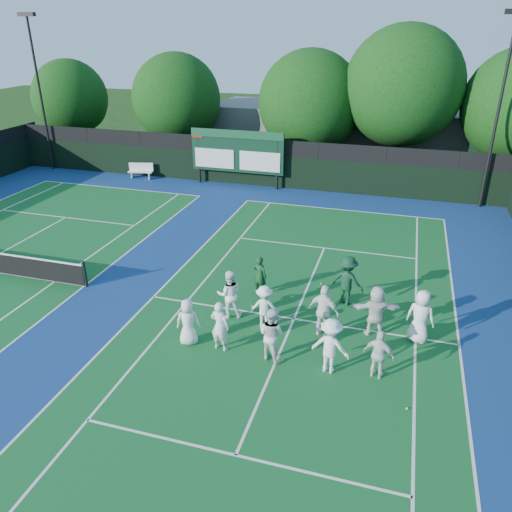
# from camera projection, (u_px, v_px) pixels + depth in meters

# --- Properties ---
(ground) EXTENTS (120.00, 120.00, 0.00)m
(ground) POSITION_uv_depth(u_px,v_px,m) (287.00, 334.00, 16.72)
(ground) COLOR #15340E
(ground) RESTS_ON ground
(court_apron) EXTENTS (34.00, 32.00, 0.01)m
(court_apron) POSITION_uv_depth(u_px,v_px,m) (141.00, 295.00, 19.15)
(court_apron) COLOR navy
(court_apron) RESTS_ON ground
(near_court) EXTENTS (11.05, 23.85, 0.01)m
(near_court) POSITION_uv_depth(u_px,v_px,m) (294.00, 319.00, 17.59)
(near_court) COLOR #115422
(near_court) RESTS_ON ground
(back_fence) EXTENTS (34.00, 0.08, 3.00)m
(back_fence) POSITION_uv_depth(u_px,v_px,m) (254.00, 164.00, 31.59)
(back_fence) COLOR black
(back_fence) RESTS_ON ground
(scoreboard) EXTENTS (6.00, 0.21, 3.55)m
(scoreboard) POSITION_uv_depth(u_px,v_px,m) (237.00, 152.00, 31.15)
(scoreboard) COLOR black
(scoreboard) RESTS_ON ground
(clubhouse) EXTENTS (18.00, 6.00, 4.00)m
(clubhouse) POSITION_uv_depth(u_px,v_px,m) (336.00, 134.00, 37.23)
(clubhouse) COLOR slate
(clubhouse) RESTS_ON ground
(light_pole_left) EXTENTS (1.20, 0.30, 10.12)m
(light_pole_left) POSITION_uv_depth(u_px,v_px,m) (37.00, 76.00, 33.14)
(light_pole_left) COLOR black
(light_pole_left) RESTS_ON ground
(light_pole_right) EXTENTS (1.20, 0.30, 10.12)m
(light_pole_right) POSITION_uv_depth(u_px,v_px,m) (502.00, 91.00, 25.74)
(light_pole_right) COLOR black
(light_pole_right) RESTS_ON ground
(bench) EXTENTS (1.68, 0.81, 1.03)m
(bench) POSITION_uv_depth(u_px,v_px,m) (141.00, 170.00, 33.41)
(bench) COLOR white
(bench) RESTS_ON ground
(tree_a) EXTENTS (5.51, 5.51, 7.20)m
(tree_a) POSITION_uv_depth(u_px,v_px,m) (73.00, 99.00, 37.44)
(tree_a) COLOR black
(tree_a) RESTS_ON ground
(tree_b) EXTENTS (6.17, 6.17, 7.78)m
(tree_b) POSITION_uv_depth(u_px,v_px,m) (179.00, 101.00, 35.07)
(tree_b) COLOR black
(tree_b) RESTS_ON ground
(tree_c) EXTENTS (6.74, 6.74, 8.15)m
(tree_c) POSITION_uv_depth(u_px,v_px,m) (313.00, 106.00, 32.57)
(tree_c) COLOR black
(tree_c) RESTS_ON ground
(tree_d) EXTENTS (7.27, 7.27, 9.61)m
(tree_d) POSITION_uv_depth(u_px,v_px,m) (405.00, 90.00, 30.59)
(tree_d) COLOR black
(tree_d) RESTS_ON ground
(tennis_ball_0) EXTENTS (0.07, 0.07, 0.07)m
(tennis_ball_0) POSITION_uv_depth(u_px,v_px,m) (252.00, 306.00, 18.32)
(tennis_ball_0) COLOR yellow
(tennis_ball_0) RESTS_ON ground
(tennis_ball_1) EXTENTS (0.07, 0.07, 0.07)m
(tennis_ball_1) POSITION_uv_depth(u_px,v_px,m) (326.00, 334.00, 16.72)
(tennis_ball_1) COLOR yellow
(tennis_ball_1) RESTS_ON ground
(tennis_ball_2) EXTENTS (0.07, 0.07, 0.07)m
(tennis_ball_2) POSITION_uv_depth(u_px,v_px,m) (407.00, 409.00, 13.46)
(tennis_ball_2) COLOR yellow
(tennis_ball_2) RESTS_ON ground
(tennis_ball_4) EXTENTS (0.07, 0.07, 0.07)m
(tennis_ball_4) POSITION_uv_depth(u_px,v_px,m) (321.00, 284.00, 19.92)
(tennis_ball_4) COLOR yellow
(tennis_ball_4) RESTS_ON ground
(player_front_0) EXTENTS (0.89, 0.70, 1.60)m
(player_front_0) POSITION_uv_depth(u_px,v_px,m) (188.00, 322.00, 15.96)
(player_front_0) COLOR white
(player_front_0) RESTS_ON ground
(player_front_1) EXTENTS (0.68, 0.50, 1.72)m
(player_front_1) POSITION_uv_depth(u_px,v_px,m) (220.00, 326.00, 15.63)
(player_front_1) COLOR white
(player_front_1) RESTS_ON ground
(player_front_2) EXTENTS (1.06, 0.95, 1.78)m
(player_front_2) POSITION_uv_depth(u_px,v_px,m) (271.00, 334.00, 15.17)
(player_front_2) COLOR silver
(player_front_2) RESTS_ON ground
(player_front_3) EXTENTS (1.24, 0.84, 1.78)m
(player_front_3) POSITION_uv_depth(u_px,v_px,m) (330.00, 346.00, 14.62)
(player_front_3) COLOR white
(player_front_3) RESTS_ON ground
(player_front_4) EXTENTS (0.99, 0.61, 1.57)m
(player_front_4) POSITION_uv_depth(u_px,v_px,m) (379.00, 355.00, 14.40)
(player_front_4) COLOR silver
(player_front_4) RESTS_ON ground
(player_back_0) EXTENTS (1.06, 0.95, 1.79)m
(player_back_0) POSITION_uv_depth(u_px,v_px,m) (229.00, 294.00, 17.40)
(player_back_0) COLOR white
(player_back_0) RESTS_ON ground
(player_back_1) EXTENTS (1.10, 0.78, 1.54)m
(player_back_1) POSITION_uv_depth(u_px,v_px,m) (264.00, 307.00, 16.87)
(player_back_1) COLOR white
(player_back_1) RESTS_ON ground
(player_back_2) EXTENTS (1.18, 0.77, 1.87)m
(player_back_2) POSITION_uv_depth(u_px,v_px,m) (324.00, 311.00, 16.29)
(player_back_2) COLOR white
(player_back_2) RESTS_ON ground
(player_back_3) EXTENTS (1.73, 0.91, 1.78)m
(player_back_3) POSITION_uv_depth(u_px,v_px,m) (376.00, 311.00, 16.41)
(player_back_3) COLOR silver
(player_back_3) RESTS_ON ground
(player_back_4) EXTENTS (1.03, 0.82, 1.84)m
(player_back_4) POSITION_uv_depth(u_px,v_px,m) (420.00, 316.00, 16.03)
(player_back_4) COLOR white
(player_back_4) RESTS_ON ground
(coach_left) EXTENTS (0.65, 0.52, 1.56)m
(coach_left) POSITION_uv_depth(u_px,v_px,m) (260.00, 276.00, 18.93)
(coach_left) COLOR #103C1D
(coach_left) RESTS_ON ground
(coach_right) EXTENTS (1.38, 1.00, 1.92)m
(coach_right) POSITION_uv_depth(u_px,v_px,m) (347.00, 281.00, 18.17)
(coach_right) COLOR #0E341E
(coach_right) RESTS_ON ground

